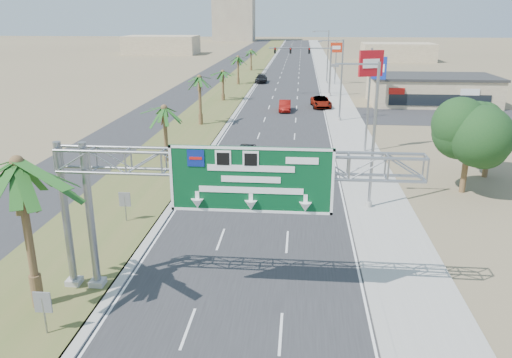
{
  "coord_description": "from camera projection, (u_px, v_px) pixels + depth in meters",
  "views": [
    {
      "loc": [
        2.57,
        -11.03,
        12.88
      ],
      "look_at": [
        0.22,
        15.08,
        4.2
      ],
      "focal_mm": 35.0,
      "sensor_mm": 36.0,
      "label": 1
    }
  ],
  "objects": [
    {
      "name": "streetlight_far",
      "position": [
        327.0,
        59.0,
        95.8
      ],
      "size": [
        3.27,
        0.44,
        10.0
      ],
      "color": "gray",
      "rests_on": "ground"
    },
    {
      "name": "oak_near",
      "position": [
        470.0,
        134.0,
        36.58
      ],
      "size": [
        4.5,
        4.5,
        6.8
      ],
      "color": "brown",
      "rests_on": "ground"
    },
    {
      "name": "palm_row_b",
      "position": [
        164.0,
        109.0,
        44.22
      ],
      "size": [
        3.99,
        3.99,
        5.95
      ],
      "color": "brown",
      "rests_on": "ground"
    },
    {
      "name": "streetlight_mid",
      "position": [
        339.0,
        84.0,
        61.76
      ],
      "size": [
        3.27,
        0.44,
        10.0
      ],
      "color": "gray",
      "rests_on": "ground"
    },
    {
      "name": "store_building",
      "position": [
        431.0,
        91.0,
        74.6
      ],
      "size": [
        18.0,
        10.0,
        4.0
      ],
      "primitive_type": "cube",
      "color": "tan",
      "rests_on": "ground"
    },
    {
      "name": "median_grass",
      "position": [
        249.0,
        70.0,
        119.53
      ],
      "size": [
        7.0,
        300.0,
        0.12
      ],
      "primitive_type": "cube",
      "color": "#505E29",
      "rests_on": "ground"
    },
    {
      "name": "sidewalk_right",
      "position": [
        327.0,
        71.0,
        117.96
      ],
      "size": [
        4.0,
        300.0,
        0.1
      ],
      "primitive_type": "cube",
      "color": "#9E9B93",
      "rests_on": "ground"
    },
    {
      "name": "building_distant_right",
      "position": [
        398.0,
        52.0,
        143.73
      ],
      "size": [
        20.0,
        12.0,
        5.0
      ],
      "primitive_type": "cube",
      "color": "tan",
      "rests_on": "ground"
    },
    {
      "name": "palm_row_e",
      "position": [
        238.0,
        58.0,
        94.27
      ],
      "size": [
        3.99,
        3.99,
        6.15
      ],
      "color": "brown",
      "rests_on": "ground"
    },
    {
      "name": "car_far",
      "position": [
        261.0,
        79.0,
        98.41
      ],
      "size": [
        2.2,
        5.37,
        1.56
      ],
      "primitive_type": "imported",
      "rotation": [
        0.0,
        0.0,
        0.0
      ],
      "color": "black",
      "rests_on": "ground"
    },
    {
      "name": "sign_gantry",
      "position": [
        217.0,
        175.0,
        22.27
      ],
      "size": [
        16.75,
        1.24,
        7.5
      ],
      "color": "gray",
      "rests_on": "ground"
    },
    {
      "name": "tower_distant",
      "position": [
        234.0,
        5.0,
        248.3
      ],
      "size": [
        20.0,
        16.0,
        35.0
      ],
      "primitive_type": "cube",
      "color": "gray",
      "rests_on": "ground"
    },
    {
      "name": "pole_sign_blue",
      "position": [
        379.0,
        70.0,
        67.45
      ],
      "size": [
        1.99,
        0.94,
        7.68
      ],
      "color": "gray",
      "rests_on": "ground"
    },
    {
      "name": "car_mid_lane",
      "position": [
        285.0,
        106.0,
        69.4
      ],
      "size": [
        1.66,
        4.62,
        1.52
      ],
      "primitive_type": "imported",
      "rotation": [
        0.0,
        0.0,
        0.01
      ],
      "color": "maroon",
      "rests_on": "ground"
    },
    {
      "name": "building_distant_left",
      "position": [
        162.0,
        45.0,
        168.87
      ],
      "size": [
        24.0,
        14.0,
        6.0
      ],
      "primitive_type": "cube",
      "color": "tan",
      "rests_on": "ground"
    },
    {
      "name": "pole_sign_red_far",
      "position": [
        336.0,
        51.0,
        94.15
      ],
      "size": [
        2.22,
        0.48,
        8.02
      ],
      "color": "gray",
      "rests_on": "ground"
    },
    {
      "name": "median_signback_a",
      "position": [
        43.0,
        305.0,
        20.57
      ],
      "size": [
        0.75,
        0.08,
        2.08
      ],
      "color": "gray",
      "rests_on": "ground"
    },
    {
      "name": "median_signback_b",
      "position": [
        125.0,
        202.0,
        31.98
      ],
      "size": [
        0.75,
        0.08,
        2.08
      ],
      "color": "gray",
      "rests_on": "ground"
    },
    {
      "name": "palm_row_c",
      "position": [
        199.0,
        78.0,
        59.11
      ],
      "size": [
        3.99,
        3.99,
        6.75
      ],
      "color": "brown",
      "rests_on": "ground"
    },
    {
      "name": "streetlight_near",
      "position": [
        370.0,
        143.0,
        33.4
      ],
      "size": [
        3.27,
        0.44,
        10.0
      ],
      "color": "gray",
      "rests_on": "ground"
    },
    {
      "name": "car_left_lane",
      "position": [
        245.0,
        153.0,
        45.67
      ],
      "size": [
        2.23,
        4.6,
        1.51
      ],
      "primitive_type": "imported",
      "rotation": [
        0.0,
        0.0,
        -0.1
      ],
      "color": "black",
      "rests_on": "ground"
    },
    {
      "name": "pole_sign_red_near",
      "position": [
        371.0,
        70.0,
        46.64
      ],
      "size": [
        2.35,
        1.14,
        9.93
      ],
      "color": "gray",
      "rests_on": "ground"
    },
    {
      "name": "signal_mast",
      "position": [
        318.0,
        66.0,
        80.78
      ],
      "size": [
        10.28,
        0.71,
        8.0
      ],
      "color": "gray",
      "rests_on": "ground"
    },
    {
      "name": "palm_near",
      "position": [
        17.0,
        164.0,
        20.86
      ],
      "size": [
        5.7,
        5.7,
        8.35
      ],
      "color": "brown",
      "rests_on": "ground"
    },
    {
      "name": "car_right_lane",
      "position": [
        321.0,
        102.0,
        72.23
      ],
      "size": [
        3.13,
        5.9,
        1.58
      ],
      "primitive_type": "imported",
      "rotation": [
        0.0,
        0.0,
        0.09
      ],
      "color": "gray",
      "rests_on": "ground"
    },
    {
      "name": "palm_row_f",
      "position": [
        251.0,
        51.0,
        118.03
      ],
      "size": [
        3.99,
        3.99,
        5.75
      ],
      "color": "brown",
      "rests_on": "ground"
    },
    {
      "name": "oak_far",
      "position": [
        491.0,
        132.0,
        40.33
      ],
      "size": [
        3.5,
        3.5,
        5.6
      ],
      "color": "brown",
      "rests_on": "ground"
    },
    {
      "name": "opposing_road",
      "position": [
        220.0,
        70.0,
        120.14
      ],
      "size": [
        8.0,
        300.0,
        0.02
      ],
      "primitive_type": "cube",
      "color": "#28282B",
      "rests_on": "ground"
    },
    {
      "name": "palm_row_d",
      "position": [
        223.0,
        72.0,
        76.52
      ],
      "size": [
        3.99,
        3.99,
        5.45
      ],
      "color": "brown",
      "rests_on": "ground"
    },
    {
      "name": "road",
      "position": [
        291.0,
        71.0,
        118.7
      ],
      "size": [
        12.0,
        300.0,
        0.02
      ],
      "primitive_type": "cube",
      "color": "#28282B",
      "rests_on": "ground"
    }
  ]
}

